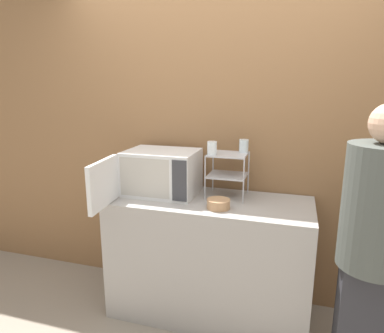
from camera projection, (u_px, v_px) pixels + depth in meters
wall_back at (221, 139)px, 2.69m from camera, size 8.00×0.06×2.60m
counter at (209, 257)px, 2.57m from camera, size 1.45×0.61×0.91m
microwave at (159, 173)px, 2.57m from camera, size 0.56×0.81×0.33m
dish_rack at (228, 166)px, 2.48m from camera, size 0.28×0.25×0.33m
glass_front_left at (212, 148)px, 2.41m from camera, size 0.07×0.07×0.10m
glass_back_right at (244, 146)px, 2.50m from camera, size 0.07×0.07×0.10m
bowl at (218, 204)px, 2.29m from camera, size 0.16×0.16×0.06m
person at (375, 238)px, 1.86m from camera, size 0.38×0.38×1.63m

